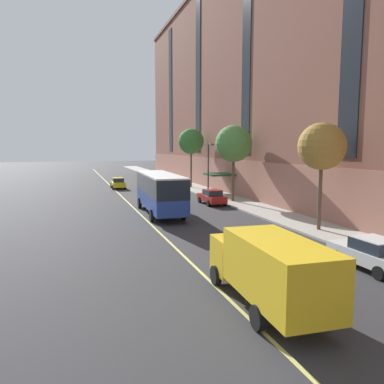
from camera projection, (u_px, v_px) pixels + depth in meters
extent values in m
plane|color=#303033|center=(170.00, 217.00, 31.97)|extent=(260.00, 260.00, 0.00)
cube|color=#ADA89E|center=(249.00, 206.00, 37.55)|extent=(4.02, 160.00, 0.15)
cube|color=brown|center=(343.00, 49.00, 35.36)|extent=(12.00, 110.00, 30.29)
cube|color=#A56A58|center=(283.00, 187.00, 35.06)|extent=(0.14, 110.00, 4.40)
cube|color=#234C2D|center=(220.00, 174.00, 45.75)|extent=(3.20, 3.40, 0.24)
cube|color=#1E232B|center=(247.00, 49.00, 41.12)|extent=(0.10, 2.00, 23.02)
cube|color=#1E232B|center=(198.00, 76.00, 56.70)|extent=(0.10, 2.00, 23.02)
cube|color=#1E232B|center=(170.00, 91.00, 72.28)|extent=(0.10, 2.00, 23.02)
cube|color=navy|center=(160.00, 200.00, 33.12)|extent=(2.96, 10.75, 1.28)
cube|color=black|center=(160.00, 184.00, 32.95)|extent=(2.98, 10.75, 1.56)
cube|color=white|center=(160.00, 175.00, 32.84)|extent=(2.99, 10.76, 0.12)
cube|color=#19232D|center=(150.00, 181.00, 38.09)|extent=(2.39, 0.16, 1.17)
cube|color=orange|center=(150.00, 173.00, 38.00)|extent=(1.82, 0.12, 0.28)
cube|color=black|center=(150.00, 198.00, 38.32)|extent=(2.54, 0.21, 0.24)
cube|color=white|center=(141.00, 196.00, 38.04)|extent=(0.28, 0.07, 0.18)
cube|color=white|center=(159.00, 195.00, 38.54)|extent=(0.28, 0.07, 0.18)
cylinder|color=black|center=(140.00, 203.00, 36.42)|extent=(0.33, 1.01, 1.00)
cylinder|color=black|center=(166.00, 202.00, 37.13)|extent=(0.33, 1.01, 1.00)
cylinder|color=black|center=(152.00, 216.00, 29.80)|extent=(0.33, 1.01, 1.00)
cylinder|color=black|center=(183.00, 214.00, 30.51)|extent=(0.33, 1.01, 1.00)
cube|color=silver|center=(371.00, 256.00, 18.27)|extent=(1.86, 4.46, 0.64)
cube|color=#232D38|center=(376.00, 245.00, 17.99)|extent=(1.61, 2.02, 0.56)
cube|color=silver|center=(376.00, 239.00, 17.96)|extent=(1.58, 1.93, 0.04)
cylinder|color=black|center=(337.00, 256.00, 19.32)|extent=(0.23, 0.64, 0.64)
cylinder|color=black|center=(364.00, 253.00, 19.89)|extent=(0.23, 0.64, 0.64)
cylinder|color=black|center=(379.00, 273.00, 16.74)|extent=(0.23, 0.64, 0.64)
cube|color=silver|center=(158.00, 179.00, 62.34)|extent=(1.87, 4.55, 0.64)
cube|color=#232D38|center=(159.00, 175.00, 62.05)|extent=(1.63, 2.05, 0.56)
cube|color=silver|center=(159.00, 174.00, 62.01)|extent=(1.59, 1.96, 0.04)
cylinder|color=black|center=(151.00, 180.00, 63.44)|extent=(0.22, 0.64, 0.64)
cylinder|color=black|center=(162.00, 180.00, 63.98)|extent=(0.22, 0.64, 0.64)
cylinder|color=black|center=(155.00, 182.00, 60.77)|extent=(0.22, 0.64, 0.64)
cylinder|color=black|center=(166.00, 181.00, 61.32)|extent=(0.22, 0.64, 0.64)
cube|color=#B21E19|center=(212.00, 198.00, 38.91)|extent=(1.74, 4.42, 0.64)
cube|color=#232D38|center=(212.00, 193.00, 38.63)|extent=(1.53, 1.99, 0.56)
cube|color=#B21E19|center=(212.00, 190.00, 38.59)|extent=(1.49, 1.90, 0.04)
cylinder|color=black|center=(200.00, 200.00, 39.98)|extent=(0.22, 0.64, 0.64)
cylinder|color=black|center=(214.00, 199.00, 40.50)|extent=(0.22, 0.64, 0.64)
cylinder|color=black|center=(209.00, 203.00, 37.39)|extent=(0.22, 0.64, 0.64)
cylinder|color=black|center=(224.00, 203.00, 37.91)|extent=(0.22, 0.64, 0.64)
cube|color=gold|center=(278.00, 270.00, 12.91)|extent=(2.42, 5.09, 2.06)
cube|color=gold|center=(238.00, 255.00, 16.36)|extent=(2.16, 1.79, 1.60)
cube|color=#1E2833|center=(231.00, 244.00, 17.17)|extent=(1.87, 0.16, 0.80)
cylinder|color=black|center=(216.00, 275.00, 16.18)|extent=(0.30, 0.85, 0.84)
cylinder|color=black|center=(260.00, 271.00, 16.73)|extent=(0.30, 0.85, 0.84)
cylinder|color=black|center=(258.00, 318.00, 12.17)|extent=(0.30, 0.85, 0.84)
cylinder|color=black|center=(314.00, 310.00, 12.72)|extent=(0.30, 0.85, 0.84)
cube|color=yellow|center=(118.00, 184.00, 53.73)|extent=(1.77, 4.50, 0.64)
cube|color=#232D38|center=(118.00, 180.00, 53.45)|extent=(1.53, 2.03, 0.56)
cube|color=yellow|center=(118.00, 178.00, 53.41)|extent=(1.50, 1.94, 0.04)
cylinder|color=black|center=(111.00, 185.00, 54.84)|extent=(0.23, 0.64, 0.64)
cylinder|color=black|center=(123.00, 185.00, 55.34)|extent=(0.23, 0.64, 0.64)
cylinder|color=black|center=(113.00, 187.00, 52.21)|extent=(0.23, 0.64, 0.64)
cylinder|color=black|center=(125.00, 187.00, 52.70)|extent=(0.23, 0.64, 0.64)
cylinder|color=brown|center=(320.00, 195.00, 26.16)|extent=(0.26, 0.26, 4.93)
sphere|color=olive|center=(322.00, 146.00, 25.76)|extent=(3.28, 3.28, 3.28)
cylinder|color=brown|center=(233.00, 178.00, 40.06)|extent=(0.28, 0.28, 5.06)
sphere|color=#4C843D|center=(234.00, 144.00, 39.63)|extent=(3.91, 3.91, 3.91)
cylinder|color=brown|center=(191.00, 168.00, 53.93)|extent=(0.24, 0.24, 5.58)
sphere|color=#387533|center=(191.00, 141.00, 53.48)|extent=(3.64, 3.64, 3.64)
cylinder|color=#2D2D30|center=(208.00, 170.00, 44.39)|extent=(0.16, 0.16, 6.21)
cylinder|color=#2D2D30|center=(210.00, 144.00, 43.51)|extent=(0.10, 1.10, 0.10)
cube|color=#3D3D3F|center=(212.00, 144.00, 42.99)|extent=(0.36, 0.60, 0.20)
cube|color=#E0D66B|center=(138.00, 212.00, 34.12)|extent=(0.16, 140.00, 0.01)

